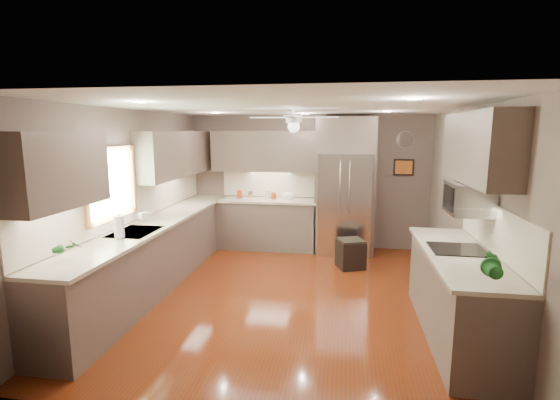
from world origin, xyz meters
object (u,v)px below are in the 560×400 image
(canister_b, at_px, (251,195))
(soap_bottle, at_px, (144,215))
(canister_d, at_px, (274,196))
(stool, at_px, (351,253))
(canister_a, at_px, (239,194))
(potted_plant_right, at_px, (493,266))
(potted_plant_left, at_px, (68,247))
(microwave, at_px, (469,198))
(refrigerator, at_px, (345,188))
(bowl, at_px, (288,198))
(canister_c, at_px, (267,194))
(paper_towel, at_px, (119,227))

(canister_b, distance_m, soap_bottle, 2.43)
(canister_d, relative_size, stool, 0.26)
(canister_a, relative_size, potted_plant_right, 0.40)
(canister_a, distance_m, potted_plant_left, 3.99)
(canister_a, xyz_separation_m, microwave, (3.30, -2.77, 0.46))
(soap_bottle, distance_m, potted_plant_right, 4.36)
(canister_d, height_order, refrigerator, refrigerator)
(microwave, bearing_deg, stool, 123.33)
(refrigerator, distance_m, stool, 1.30)
(canister_a, relative_size, bowl, 0.61)
(canister_b, xyz_separation_m, canister_c, (0.33, -0.02, 0.02))
(soap_bottle, bearing_deg, microwave, -8.13)
(canister_b, height_order, stool, canister_b)
(canister_c, relative_size, soap_bottle, 0.93)
(canister_d, bearing_deg, bowl, -11.64)
(soap_bottle, relative_size, potted_plant_left, 0.68)
(stool, bearing_deg, refrigerator, 97.83)
(canister_d, distance_m, potted_plant_left, 4.17)
(canister_a, relative_size, soap_bottle, 0.75)
(canister_b, distance_m, microwave, 4.19)
(canister_d, xyz_separation_m, refrigerator, (1.31, -0.07, 0.19))
(canister_d, relative_size, bowl, 0.55)
(canister_a, distance_m, bowl, 0.94)
(canister_d, bearing_deg, canister_c, -178.15)
(canister_b, bearing_deg, bowl, -5.66)
(soap_bottle, xyz_separation_m, refrigerator, (2.77, 2.12, 0.15))
(canister_a, height_order, canister_b, canister_a)
(potted_plant_left, distance_m, refrigerator, 4.70)
(canister_c, height_order, paper_towel, paper_towel)
(potted_plant_right, height_order, microwave, microwave)
(canister_b, relative_size, potted_plant_left, 0.51)
(potted_plant_left, relative_size, potted_plant_right, 0.78)
(canister_a, xyz_separation_m, bowl, (0.94, -0.04, -0.05))
(canister_c, xyz_separation_m, microwave, (2.76, -2.78, 0.45))
(potted_plant_left, height_order, bowl, potted_plant_left)
(paper_towel, bearing_deg, stool, 37.49)
(potted_plant_left, height_order, stool, potted_plant_left)
(canister_b, distance_m, refrigerator, 1.77)
(canister_a, bearing_deg, potted_plant_right, -51.60)
(canister_a, distance_m, potted_plant_right, 5.10)
(potted_plant_right, height_order, bowl, potted_plant_right)
(canister_c, distance_m, microwave, 3.94)
(canister_c, distance_m, refrigerator, 1.44)
(bowl, distance_m, paper_towel, 3.41)
(canister_c, distance_m, potted_plant_right, 4.79)
(paper_towel, bearing_deg, potted_plant_right, -13.86)
(canister_c, bearing_deg, canister_d, 1.85)
(stool, bearing_deg, canister_d, 146.58)
(canister_a, height_order, refrigerator, refrigerator)
(canister_a, xyz_separation_m, stool, (2.09, -0.93, -0.78))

